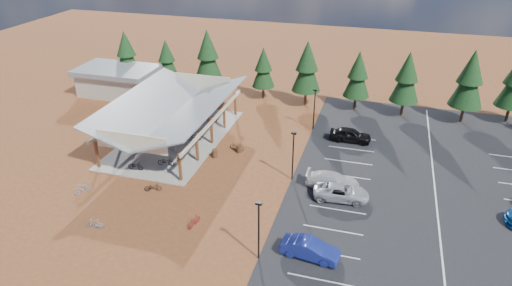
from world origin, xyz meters
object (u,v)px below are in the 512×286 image
object	(u,v)px
lamp_post_0	(259,227)
bike_13	(95,224)
lamp_post_1	(293,153)
bike_7	(211,118)
bike_11	(194,221)
bike_12	(153,187)
car_1	(310,249)
car_2	(341,192)
bike_3	(186,107)
bike_1	(136,147)
bike_9	(83,188)
bike_16	(237,147)
lamp_post_2	(314,107)
bike_2	(168,125)
trash_bin_0	(215,153)
car_3	(333,180)
car_4	(350,135)
bike_4	(166,162)
outbuilding	(118,80)
bike_0	(135,166)
bike_6	(195,137)
bike_5	(171,146)
trash_bin_1	(239,149)

from	to	relation	value
lamp_post_0	bike_13	xyz separation A→B (m)	(-14.06, -0.31, -2.50)
lamp_post_0	lamp_post_1	distance (m)	12.00
bike_7	bike_11	xyz separation A→B (m)	(6.26, -20.00, -0.06)
bike_12	car_1	distance (m)	16.67
car_2	bike_3	bearing A→B (deg)	51.53
bike_1	bike_3	bearing A→B (deg)	-12.24
bike_9	bike_16	size ratio (longest dim) A/B	1.02
lamp_post_2	bike_2	world-z (taller)	lamp_post_2
trash_bin_0	car_3	size ratio (longest dim) A/B	0.18
lamp_post_0	bike_2	world-z (taller)	lamp_post_0
car_3	car_4	size ratio (longest dim) A/B	1.08
bike_4	bike_16	distance (m)	8.06
car_1	outbuilding	bearing A→B (deg)	56.86
bike_11	bike_12	size ratio (longest dim) A/B	1.02
bike_0	car_1	size ratio (longest dim) A/B	0.36
bike_16	car_3	xyz separation A→B (m)	(11.18, -4.63, 0.33)
lamp_post_1	bike_16	bearing A→B (deg)	149.39
lamp_post_2	trash_bin_0	distance (m)	13.60
lamp_post_0	bike_4	xyz separation A→B (m)	(-13.09, 10.78, -2.41)
bike_4	bike_12	size ratio (longest dim) A/B	1.08
bike_0	bike_2	distance (m)	9.82
bike_7	bike_1	bearing A→B (deg)	147.83
lamp_post_1	bike_6	distance (m)	13.75
bike_6	bike_16	xyz separation A→B (m)	(5.39, -0.82, -0.11)
outbuilding	bike_11	size ratio (longest dim) A/B	6.63
car_1	bike_12	bearing A→B (deg)	78.76
bike_4	car_2	distance (m)	18.16
car_3	bike_0	bearing A→B (deg)	94.13
trash_bin_0	bike_9	bearing A→B (deg)	-133.23
bike_2	car_3	world-z (taller)	car_3
bike_13	car_3	xyz separation A→B (m)	(18.07, 11.92, 0.30)
outbuilding	bike_13	distance (m)	32.04
bike_5	car_3	bearing A→B (deg)	-83.96
bike_1	car_3	world-z (taller)	car_3
bike_7	car_4	xyz separation A→B (m)	(17.17, -0.42, 0.28)
lamp_post_1	bike_1	distance (m)	17.83
outbuilding	bike_2	world-z (taller)	outbuilding
outbuilding	bike_1	xyz separation A→B (m)	(11.35, -15.23, -1.45)
outbuilding	bike_7	xyz separation A→B (m)	(16.46, -5.63, -1.47)
bike_5	bike_6	world-z (taller)	bike_6
lamp_post_0	trash_bin_1	world-z (taller)	lamp_post_0
lamp_post_0	bike_9	bearing A→B (deg)	167.44
bike_7	bike_6	bearing A→B (deg)	175.68
lamp_post_0	bike_2	xyz separation A→B (m)	(-16.88, 18.95, -2.40)
lamp_post_1	bike_3	xyz separation A→B (m)	(-17.04, 12.80, -2.42)
lamp_post_2	lamp_post_0	bearing A→B (deg)	-90.00
lamp_post_1	bike_9	world-z (taller)	lamp_post_1
bike_7	lamp_post_0	bearing A→B (deg)	-154.86
car_3	bike_12	bearing A→B (deg)	105.63
bike_2	bike_16	bearing A→B (deg)	-103.51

